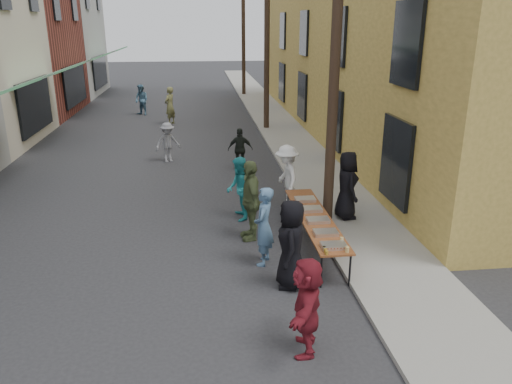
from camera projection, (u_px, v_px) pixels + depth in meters
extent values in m
plane|color=#28282B|center=(153.00, 288.00, 9.89)|extent=(120.00, 120.00, 0.00)
cube|color=gray|center=(280.00, 128.00, 24.51)|extent=(2.20, 60.00, 0.10)
cube|color=gray|center=(36.00, 29.00, 34.60)|extent=(8.00, 8.00, 9.00)
cube|color=olive|center=(418.00, 22.00, 22.63)|extent=(10.00, 28.00, 10.00)
cylinder|color=#2D2116|center=(336.00, 44.00, 11.72)|extent=(0.26, 0.26, 9.00)
cylinder|color=#2D2116|center=(267.00, 33.00, 22.99)|extent=(0.26, 0.26, 9.00)
cylinder|color=#2D2116|center=(243.00, 29.00, 34.27)|extent=(0.26, 0.26, 9.00)
cube|color=brown|center=(315.00, 218.00, 11.48)|extent=(0.70, 4.00, 0.04)
cylinder|color=black|center=(321.00, 271.00, 9.80)|extent=(0.04, 0.04, 0.71)
cylinder|color=black|center=(350.00, 270.00, 9.87)|extent=(0.04, 0.04, 0.71)
cylinder|color=black|center=(288.00, 205.00, 13.34)|extent=(0.04, 0.04, 0.71)
cylinder|color=black|center=(309.00, 204.00, 13.40)|extent=(0.04, 0.04, 0.71)
cube|color=maroon|center=(334.00, 246.00, 9.91)|extent=(0.50, 0.33, 0.08)
cube|color=#B2B2B7|center=(326.00, 233.00, 10.52)|extent=(0.50, 0.33, 0.08)
cube|color=tan|center=(318.00, 220.00, 11.18)|extent=(0.50, 0.33, 0.08)
cube|color=#B2B2B7|center=(311.00, 209.00, 11.84)|extent=(0.50, 0.33, 0.08)
cube|color=tan|center=(305.00, 199.00, 12.49)|extent=(0.50, 0.33, 0.08)
cylinder|color=#A57F26|center=(327.00, 253.00, 9.60)|extent=(0.07, 0.07, 0.08)
cylinder|color=#A57F26|center=(325.00, 251.00, 9.70)|extent=(0.07, 0.07, 0.08)
cylinder|color=#A57F26|center=(324.00, 248.00, 9.79)|extent=(0.07, 0.07, 0.08)
cylinder|color=tan|center=(347.00, 250.00, 9.69)|extent=(0.08, 0.08, 0.12)
imported|color=black|center=(291.00, 244.00, 9.70)|extent=(0.72, 0.97, 1.81)
imported|color=#4F7499|center=(264.00, 226.00, 10.63)|extent=(0.61, 0.74, 1.74)
imported|color=teal|center=(239.00, 189.00, 13.08)|extent=(0.66, 0.84, 1.70)
imported|color=white|center=(287.00, 177.00, 13.84)|extent=(0.77, 1.23, 1.82)
imported|color=#536238|center=(250.00, 200.00, 11.87)|extent=(0.59, 1.19, 1.96)
imported|color=maroon|center=(307.00, 306.00, 7.78)|extent=(0.82, 1.57, 1.62)
imported|color=black|center=(347.00, 185.00, 12.92)|extent=(0.64, 0.92, 1.78)
imported|color=gray|center=(168.00, 142.00, 18.59)|extent=(1.10, 0.88, 1.48)
imported|color=black|center=(240.00, 149.00, 17.57)|extent=(0.90, 0.44, 1.49)
imported|color=olive|center=(170.00, 106.00, 25.40)|extent=(0.74, 0.83, 1.90)
imported|color=teal|center=(142.00, 100.00, 27.91)|extent=(1.05, 1.02, 1.70)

